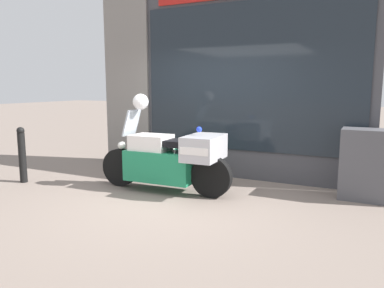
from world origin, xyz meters
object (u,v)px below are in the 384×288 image
at_px(paramedic_motorcycle, 171,158).
at_px(utility_cabinet, 371,165).
at_px(white_helmet, 141,102).
at_px(street_bollard, 22,154).

distance_m(paramedic_motorcycle, utility_cabinet, 3.10).
relative_size(utility_cabinet, white_helmet, 4.16).
height_order(paramedic_motorcycle, street_bollard, paramedic_motorcycle).
bearing_deg(utility_cabinet, white_helmet, -163.93).
bearing_deg(utility_cabinet, street_bollard, -163.97).
bearing_deg(white_helmet, street_bollard, -164.03).
height_order(paramedic_motorcycle, white_helmet, white_helmet).
relative_size(utility_cabinet, street_bollard, 1.08).
distance_m(white_helmet, street_bollard, 2.44).
bearing_deg(street_bollard, paramedic_motorcycle, 13.27).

